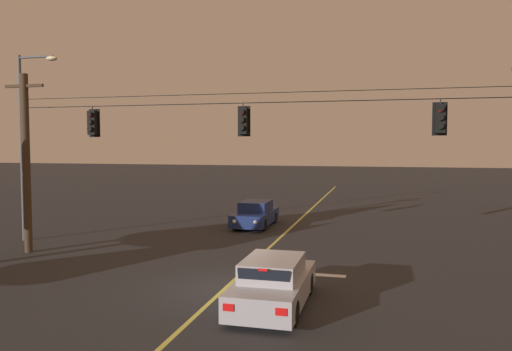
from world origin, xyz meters
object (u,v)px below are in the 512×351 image
at_px(car_oncoming_lead, 255,214).
at_px(traffic_light_left_inner, 243,121).
at_px(car_waiting_near_lane, 273,283).
at_px(traffic_light_leftmost, 92,123).
at_px(street_lamp_corner, 26,131).
at_px(traffic_light_centre, 440,118).

bearing_deg(car_oncoming_lead, traffic_light_left_inner, -78.58).
bearing_deg(car_oncoming_lead, car_waiting_near_lane, -73.54).
distance_m(traffic_light_leftmost, car_oncoming_lead, 10.97).
relative_size(traffic_light_left_inner, car_oncoming_lead, 0.28).
bearing_deg(traffic_light_leftmost, street_lamp_corner, 155.93).
bearing_deg(traffic_light_left_inner, car_waiting_near_lane, -63.88).
xyz_separation_m(traffic_light_centre, street_lamp_corner, (-17.94, 2.17, -0.24)).
xyz_separation_m(traffic_light_leftmost, car_oncoming_lead, (4.46, 8.83, -4.75)).
bearing_deg(car_waiting_near_lane, traffic_light_leftmost, 153.05).
xyz_separation_m(car_oncoming_lead, street_lamp_corner, (-9.32, -6.66, 4.51)).
xyz_separation_m(traffic_light_left_inner, traffic_light_centre, (6.84, 0.00, 0.00)).
distance_m(traffic_light_left_inner, car_oncoming_lead, 10.18).
distance_m(car_waiting_near_lane, car_oncoming_lead, 13.61).
bearing_deg(car_waiting_near_lane, traffic_light_left_inner, 116.12).
bearing_deg(traffic_light_centre, traffic_light_left_inner, 180.00).
bearing_deg(street_lamp_corner, car_waiting_near_lane, -25.91).
distance_m(traffic_light_leftmost, traffic_light_left_inner, 6.25).
height_order(traffic_light_left_inner, traffic_light_centre, same).
xyz_separation_m(traffic_light_leftmost, traffic_light_centre, (13.09, 0.00, 0.00)).
bearing_deg(traffic_light_centre, traffic_light_leftmost, 180.00).
distance_m(traffic_light_leftmost, traffic_light_centre, 13.09).
xyz_separation_m(traffic_light_left_inner, car_waiting_near_lane, (2.07, -4.23, -4.75)).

